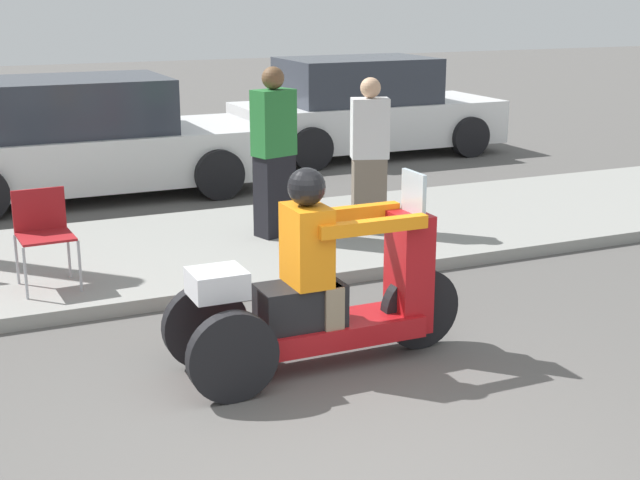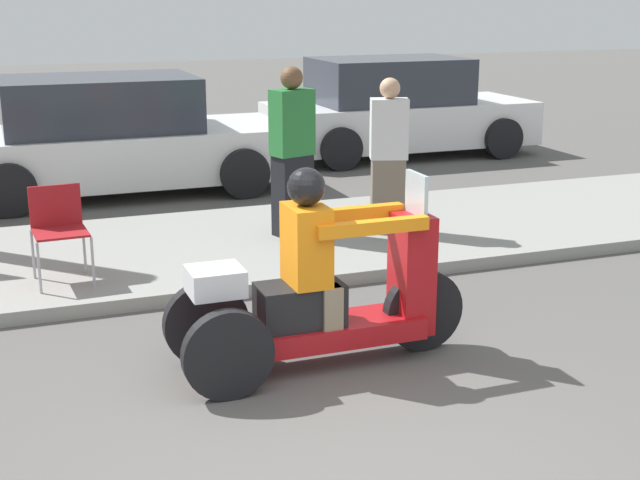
% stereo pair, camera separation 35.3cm
% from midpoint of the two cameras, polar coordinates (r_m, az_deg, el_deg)
% --- Properties ---
extents(sidewalk_strip, '(28.00, 2.80, 0.12)m').
position_cam_midpoint_polar(sidewalk_strip, '(8.90, -8.15, -0.82)').
color(sidewalk_strip, gray).
rests_on(sidewalk_strip, ground).
extents(motorcycle_trike, '(2.16, 0.70, 1.43)m').
position_cam_midpoint_polar(motorcycle_trike, '(6.20, 1.60, -3.60)').
color(motorcycle_trike, black).
rests_on(motorcycle_trike, ground).
extents(spectator_far_back, '(0.43, 0.34, 1.60)m').
position_cam_midpoint_polar(spectator_far_back, '(9.24, 5.50, 5.19)').
color(spectator_far_back, '#726656').
rests_on(spectator_far_back, sidewalk_strip).
extents(spectator_with_child, '(0.46, 0.36, 1.72)m').
position_cam_midpoint_polar(spectator_with_child, '(9.06, -0.66, 5.43)').
color(spectator_with_child, black).
rests_on(spectator_with_child, sidewalk_strip).
extents(folding_chair_set_back, '(0.49, 0.49, 0.82)m').
position_cam_midpoint_polar(folding_chair_set_back, '(7.95, -15.19, 1.01)').
color(folding_chair_set_back, '#A5A8AD').
rests_on(folding_chair_set_back, sidewalk_strip).
extents(parked_car_lot_right, '(4.37, 2.07, 1.51)m').
position_cam_midpoint_polar(parked_car_lot_right, '(11.91, -12.27, 6.38)').
color(parked_car_lot_right, silver).
rests_on(parked_car_lot_right, ground).
extents(parked_car_lot_center, '(4.23, 1.93, 1.55)m').
position_cam_midpoint_polar(parked_car_lot_center, '(14.41, 5.63, 8.27)').
color(parked_car_lot_center, silver).
rests_on(parked_car_lot_center, ground).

